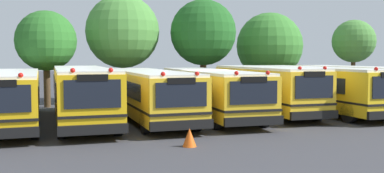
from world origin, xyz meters
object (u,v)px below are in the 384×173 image
Objects in this scene: tree_4 at (269,44)px; traffic_cone at (189,137)px; school_bus_6 at (361,86)px; tree_3 at (203,34)px; school_bus_0 at (10,96)px; tree_2 at (125,31)px; school_bus_2 at (148,92)px; school_bus_5 at (316,87)px; school_bus_3 at (210,91)px; school_bus_4 at (266,88)px; tree_5 at (353,41)px; tree_1 at (47,40)px; school_bus_1 at (82,92)px.

tree_4 is 10.16× the size of traffic_cone.
tree_3 is at bearing -48.26° from school_bus_6.
school_bus_0 is 19.32m from school_bus_6.
school_bus_6 is 11.13m from tree_3.
school_bus_2 is at bearing -91.83° from tree_2.
school_bus_5 is 1.56× the size of tree_2.
school_bus_0 is at bearing 1.01° from school_bus_3.
tree_2 reaches higher than school_bus_6.
school_bus_4 reaches higher than school_bus_2.
school_bus_4 is (13.02, 0.07, 0.06)m from school_bus_0.
tree_5 is at bearing -125.32° from school_bus_6.
school_bus_5 is at bearing -177.87° from school_bus_3.
school_bus_6 is 1.85× the size of tree_1.
school_bus_1 is at bearing -146.94° from tree_4.
school_bus_6 is at bearing 178.92° from school_bus_0.
school_bus_5 reaches higher than school_bus_2.
school_bus_1 reaches higher than school_bus_2.
tree_2 reaches higher than school_bus_4.
tree_2 is 5.45m from tree_3.
school_bus_5 is 16.45m from tree_1.
school_bus_4 is at bearing -0.60° from school_bus_6.
tree_4 is at bearing 8.52° from tree_1.
tree_2 is 1.12× the size of tree_4.
tree_3 reaches higher than school_bus_5.
tree_4 is at bearing -141.95° from school_bus_2.
traffic_cone is at bearing -140.58° from tree_5.
school_bus_2 is 1.20× the size of school_bus_4.
tree_3 is 1.19× the size of tree_5.
school_bus_5 is at bearing -178.79° from school_bus_4.
tree_4 is at bearing 3.28° from tree_2.
school_bus_6 is at bearing -21.20° from tree_1.
school_bus_3 is 1.52× the size of tree_2.
school_bus_5 is 13.37m from tree_2.
tree_4 is 1.09× the size of tree_5.
school_bus_3 is at bearing -0.20° from school_bus_5.
school_bus_2 reaches higher than traffic_cone.
tree_3 is at bearing -148.31° from school_bus_0.
school_bus_6 is at bearing 178.81° from school_bus_5.
school_bus_3 is 1.17× the size of school_bus_4.
school_bus_0 is 1.88× the size of tree_5.
traffic_cone is (-0.31, -15.98, -4.56)m from tree_2.
traffic_cone is at bearing 35.09° from school_bus_5.
school_bus_1 is at bearing -159.80° from tree_5.
school_bus_5 is at bearing -1.11° from school_bus_6.
school_bus_5 reaches higher than school_bus_0.
traffic_cone is at bearing -71.11° from tree_1.
school_bus_5 is 17.85× the size of traffic_cone.
school_bus_2 is at bearing -125.55° from tree_3.
tree_3 is (2.34, 7.90, 3.41)m from school_bus_3.
tree_2 is 16.62m from traffic_cone.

